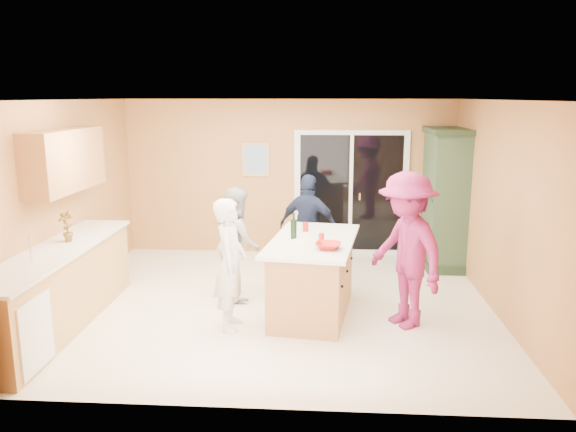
# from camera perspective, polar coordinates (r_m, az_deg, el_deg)

# --- Properties ---
(floor) EXTENTS (5.50, 5.50, 0.00)m
(floor) POSITION_cam_1_polar(r_m,az_deg,el_deg) (7.38, -1.23, -8.91)
(floor) COLOR silver
(floor) RESTS_ON ground
(ceiling) EXTENTS (5.50, 5.00, 0.10)m
(ceiling) POSITION_cam_1_polar(r_m,az_deg,el_deg) (6.89, -1.33, 11.71)
(ceiling) COLOR white
(ceiling) RESTS_ON wall_back
(wall_back) EXTENTS (5.50, 0.10, 2.60)m
(wall_back) POSITION_cam_1_polar(r_m,az_deg,el_deg) (9.48, 0.05, 3.93)
(wall_back) COLOR tan
(wall_back) RESTS_ON ground
(wall_front) EXTENTS (5.50, 0.10, 2.60)m
(wall_front) POSITION_cam_1_polar(r_m,az_deg,el_deg) (4.61, -4.00, -4.91)
(wall_front) COLOR tan
(wall_front) RESTS_ON ground
(wall_left) EXTENTS (0.10, 5.00, 2.60)m
(wall_left) POSITION_cam_1_polar(r_m,az_deg,el_deg) (7.76, -21.95, 1.22)
(wall_left) COLOR tan
(wall_left) RESTS_ON ground
(wall_right) EXTENTS (0.10, 5.00, 2.60)m
(wall_right) POSITION_cam_1_polar(r_m,az_deg,el_deg) (7.32, 20.71, 0.71)
(wall_right) COLOR tan
(wall_right) RESTS_ON ground
(left_cabinet_run) EXTENTS (0.65, 3.05, 1.24)m
(left_cabinet_run) POSITION_cam_1_polar(r_m,az_deg,el_deg) (6.92, -22.86, -7.28)
(left_cabinet_run) COLOR #BC8949
(left_cabinet_run) RESTS_ON floor
(upper_cabinets) EXTENTS (0.35, 1.60, 0.75)m
(upper_cabinets) POSITION_cam_1_polar(r_m,az_deg,el_deg) (7.43, -21.73, 5.28)
(upper_cabinets) COLOR #BC8949
(upper_cabinets) RESTS_ON wall_left
(sliding_door) EXTENTS (1.90, 0.07, 2.10)m
(sliding_door) POSITION_cam_1_polar(r_m,az_deg,el_deg) (9.48, 6.38, 2.32)
(sliding_door) COLOR silver
(sliding_door) RESTS_ON floor
(framed_picture) EXTENTS (0.46, 0.04, 0.56)m
(framed_picture) POSITION_cam_1_polar(r_m,az_deg,el_deg) (9.47, -3.30, 5.73)
(framed_picture) COLOR tan
(framed_picture) RESTS_ON wall_back
(kitchen_island) EXTENTS (1.21, 1.92, 0.95)m
(kitchen_island) POSITION_cam_1_polar(r_m,az_deg,el_deg) (6.96, 2.52, -6.37)
(kitchen_island) COLOR #BC8949
(kitchen_island) RESTS_ON floor
(green_hutch) EXTENTS (0.62, 1.18, 2.17)m
(green_hutch) POSITION_cam_1_polar(r_m,az_deg,el_deg) (9.11, 15.63, 1.59)
(green_hutch) COLOR #1E311E
(green_hutch) RESTS_ON floor
(woman_white) EXTENTS (0.37, 0.56, 1.53)m
(woman_white) POSITION_cam_1_polar(r_m,az_deg,el_deg) (6.46, -5.86, -4.91)
(woman_white) COLOR white
(woman_white) RESTS_ON floor
(woman_grey) EXTENTS (0.75, 0.85, 1.49)m
(woman_grey) POSITION_cam_1_polar(r_m,az_deg,el_deg) (7.47, -5.14, -2.70)
(woman_grey) COLOR gray
(woman_grey) RESTS_ON floor
(woman_navy) EXTENTS (0.98, 0.65, 1.55)m
(woman_navy) POSITION_cam_1_polar(r_m,az_deg,el_deg) (8.18, 2.12, -1.14)
(woman_navy) COLOR #1C253D
(woman_navy) RESTS_ON floor
(woman_magenta) EXTENTS (1.17, 1.35, 1.82)m
(woman_magenta) POSITION_cam_1_polar(r_m,az_deg,el_deg) (6.60, 11.91, -3.43)
(woman_magenta) COLOR #861D4F
(woman_magenta) RESTS_ON floor
(serving_bowl) EXTENTS (0.34, 0.34, 0.07)m
(serving_bowl) POSITION_cam_1_polar(r_m,az_deg,el_deg) (6.39, 4.09, -3.03)
(serving_bowl) COLOR #AF1913
(serving_bowl) RESTS_ON kitchen_island
(tulip_vase) EXTENTS (0.23, 0.19, 0.38)m
(tulip_vase) POSITION_cam_1_polar(r_m,az_deg,el_deg) (7.18, -21.55, -0.95)
(tulip_vase) COLOR #A81F10
(tulip_vase) RESTS_ON left_cabinet_run
(tumbler_near) EXTENTS (0.07, 0.07, 0.10)m
(tumbler_near) POSITION_cam_1_polar(r_m,az_deg,el_deg) (6.72, 3.41, -2.16)
(tumbler_near) COLOR #AF1913
(tumbler_near) RESTS_ON kitchen_island
(tumbler_far) EXTENTS (0.09, 0.09, 0.11)m
(tumbler_far) POSITION_cam_1_polar(r_m,az_deg,el_deg) (7.20, 1.78, -1.11)
(tumbler_far) COLOR #AF1913
(tumbler_far) RESTS_ON kitchen_island
(wine_bottle) EXTENTS (0.07, 0.07, 0.33)m
(wine_bottle) POSITION_cam_1_polar(r_m,az_deg,el_deg) (6.80, 0.59, -1.29)
(wine_bottle) COLOR black
(wine_bottle) RESTS_ON kitchen_island
(white_plate) EXTENTS (0.23, 0.23, 0.01)m
(white_plate) POSITION_cam_1_polar(r_m,az_deg,el_deg) (6.71, 1.24, -2.53)
(white_plate) COLOR white
(white_plate) RESTS_ON kitchen_island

